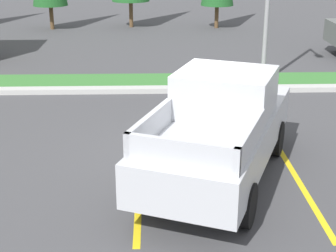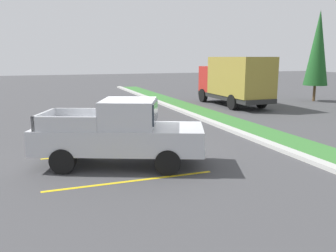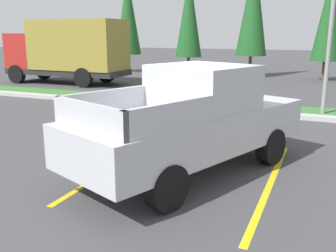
% 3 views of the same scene
% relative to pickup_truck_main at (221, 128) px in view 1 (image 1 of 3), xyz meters
% --- Properties ---
extents(ground_plane, '(120.00, 120.00, 0.00)m').
position_rel_pickup_truck_main_xyz_m(ground_plane, '(-0.48, 0.91, -1.04)').
color(ground_plane, '#424244').
extents(parking_line_near, '(0.12, 4.80, 0.01)m').
position_rel_pickup_truck_main_xyz_m(parking_line_near, '(-1.57, -0.05, -1.04)').
color(parking_line_near, yellow).
rests_on(parking_line_near, ground).
extents(parking_line_far, '(0.12, 4.80, 0.01)m').
position_rel_pickup_truck_main_xyz_m(parking_line_far, '(1.53, -0.05, -1.04)').
color(parking_line_far, yellow).
rests_on(parking_line_far, ground).
extents(curb_strip, '(56.00, 0.40, 0.15)m').
position_rel_pickup_truck_main_xyz_m(curb_strip, '(-0.48, 5.91, -0.97)').
color(curb_strip, '#B2B2AD').
rests_on(curb_strip, ground).
extents(grass_median, '(56.00, 1.80, 0.06)m').
position_rel_pickup_truck_main_xyz_m(grass_median, '(-0.48, 7.01, -1.01)').
color(grass_median, '#387533').
rests_on(grass_median, ground).
extents(pickup_truck_main, '(3.71, 5.54, 2.10)m').
position_rel_pickup_truck_main_xyz_m(pickup_truck_main, '(0.00, 0.00, 0.00)').
color(pickup_truck_main, black).
rests_on(pickup_truck_main, ground).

